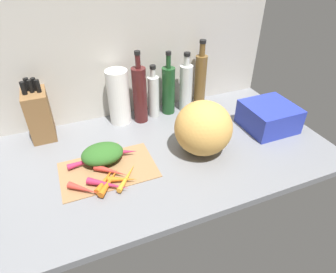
% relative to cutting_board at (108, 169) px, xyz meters
% --- Properties ---
extents(ground_plane, '(1.70, 0.80, 0.03)m').
position_rel_cutting_board_xyz_m(ground_plane, '(0.13, 0.05, -0.02)').
color(ground_plane, slate).
extents(wall_back, '(1.70, 0.03, 0.60)m').
position_rel_cutting_board_xyz_m(wall_back, '(0.13, 0.43, 0.30)').
color(wall_back, '#BCB7AD').
rests_on(wall_back, ground_plane).
extents(cutting_board, '(0.37, 0.24, 0.01)m').
position_rel_cutting_board_xyz_m(cutting_board, '(0.00, 0.00, 0.00)').
color(cutting_board, '#997047').
rests_on(cutting_board, ground_plane).
extents(carrot_0, '(0.13, 0.07, 0.03)m').
position_rel_cutting_board_xyz_m(carrot_0, '(0.08, 0.06, 0.02)').
color(carrot_0, '#B2264C').
rests_on(carrot_0, cutting_board).
extents(carrot_1, '(0.15, 0.13, 0.02)m').
position_rel_cutting_board_xyz_m(carrot_1, '(0.01, 0.09, 0.01)').
color(carrot_1, orange).
rests_on(carrot_1, cutting_board).
extents(carrot_2, '(0.10, 0.12, 0.02)m').
position_rel_cutting_board_xyz_m(carrot_2, '(-0.03, -0.07, 0.02)').
color(carrot_2, orange).
rests_on(carrot_2, cutting_board).
extents(carrot_3, '(0.14, 0.06, 0.03)m').
position_rel_cutting_board_xyz_m(carrot_3, '(0.04, 0.04, 0.02)').
color(carrot_3, orange).
rests_on(carrot_3, cutting_board).
extents(carrot_4, '(0.11, 0.10, 0.03)m').
position_rel_cutting_board_xyz_m(carrot_4, '(-0.11, -0.09, 0.02)').
color(carrot_4, red).
rests_on(carrot_4, cutting_board).
extents(carrot_5, '(0.11, 0.13, 0.03)m').
position_rel_cutting_board_xyz_m(carrot_5, '(-0.01, -0.09, 0.02)').
color(carrot_5, orange).
rests_on(carrot_5, cutting_board).
extents(carrot_6, '(0.11, 0.13, 0.02)m').
position_rel_cutting_board_xyz_m(carrot_6, '(0.06, -0.09, 0.01)').
color(carrot_6, orange).
rests_on(carrot_6, cutting_board).
extents(carrot_7, '(0.12, 0.11, 0.03)m').
position_rel_cutting_board_xyz_m(carrot_7, '(0.01, -0.03, 0.02)').
color(carrot_7, red).
rests_on(carrot_7, cutting_board).
extents(carrot_8, '(0.11, 0.06, 0.02)m').
position_rel_cutting_board_xyz_m(carrot_8, '(0.04, -0.09, 0.02)').
color(carrot_8, orange).
rests_on(carrot_8, cutting_board).
extents(carrot_9, '(0.15, 0.12, 0.03)m').
position_rel_cutting_board_xyz_m(carrot_9, '(-0.02, -0.10, 0.02)').
color(carrot_9, '#B2264C').
rests_on(carrot_9, cutting_board).
extents(carrot_10, '(0.18, 0.04, 0.02)m').
position_rel_cutting_board_xyz_m(carrot_10, '(-0.06, 0.06, 0.02)').
color(carrot_10, '#B2264C').
rests_on(carrot_10, cutting_board).
extents(carrot_greens_pile, '(0.17, 0.13, 0.07)m').
position_rel_cutting_board_xyz_m(carrot_greens_pile, '(-0.01, 0.06, 0.04)').
color(carrot_greens_pile, '#2D6023').
rests_on(carrot_greens_pile, cutting_board).
extents(winter_squash, '(0.24, 0.24, 0.23)m').
position_rel_cutting_board_xyz_m(winter_squash, '(0.41, -0.02, 0.11)').
color(winter_squash, gold).
rests_on(winter_squash, ground_plane).
extents(knife_block, '(0.10, 0.17, 0.28)m').
position_rel_cutting_board_xyz_m(knife_block, '(-0.22, 0.36, 0.11)').
color(knife_block, brown).
rests_on(knife_block, ground_plane).
extents(paper_towel_roll, '(0.10, 0.10, 0.27)m').
position_rel_cutting_board_xyz_m(paper_towel_roll, '(0.14, 0.34, 0.13)').
color(paper_towel_roll, white).
rests_on(paper_towel_roll, ground_plane).
extents(bottle_0, '(0.07, 0.07, 0.36)m').
position_rel_cutting_board_xyz_m(bottle_0, '(0.24, 0.31, 0.14)').
color(bottle_0, '#471919').
rests_on(bottle_0, ground_plane).
extents(bottle_1, '(0.06, 0.06, 0.27)m').
position_rel_cutting_board_xyz_m(bottle_1, '(0.32, 0.33, 0.11)').
color(bottle_1, silver).
rests_on(bottle_1, ground_plane).
extents(bottle_2, '(0.07, 0.07, 0.32)m').
position_rel_cutting_board_xyz_m(bottle_2, '(0.40, 0.34, 0.12)').
color(bottle_2, '#19421E').
rests_on(bottle_2, ground_plane).
extents(bottle_3, '(0.07, 0.07, 0.31)m').
position_rel_cutting_board_xyz_m(bottle_3, '(0.49, 0.33, 0.13)').
color(bottle_3, silver).
rests_on(bottle_3, ground_plane).
extents(bottle_4, '(0.06, 0.06, 0.35)m').
position_rel_cutting_board_xyz_m(bottle_4, '(0.59, 0.35, 0.14)').
color(bottle_4, brown).
rests_on(bottle_4, ground_plane).
extents(dish_rack, '(0.23, 0.22, 0.12)m').
position_rel_cutting_board_xyz_m(dish_rack, '(0.79, 0.02, 0.06)').
color(dish_rack, '#2838AD').
rests_on(dish_rack, ground_plane).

